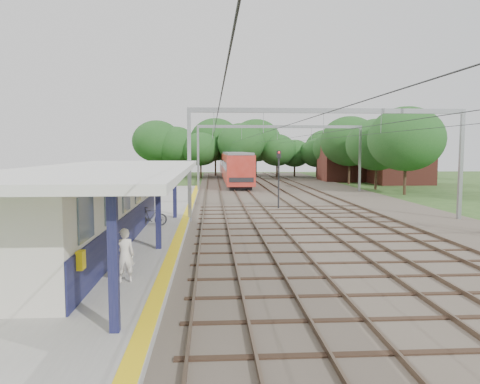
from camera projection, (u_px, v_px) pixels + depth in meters
name	position (u px, v px, depth m)	size (l,w,h in m)	color
ground	(335.00, 299.00, 14.02)	(160.00, 160.00, 0.00)	#2D4C1E
ballast_bed	(293.00, 197.00, 44.09)	(18.00, 90.00, 0.10)	#473D33
platform	(146.00, 223.00, 27.46)	(5.00, 52.00, 0.35)	gray
yellow_stripe	(185.00, 220.00, 27.58)	(0.45, 52.00, 0.01)	yellow
station_building	(91.00, 206.00, 20.24)	(3.41, 18.00, 3.40)	beige
canopy	(112.00, 170.00, 19.17)	(6.40, 20.00, 3.44)	#12143B
rail_tracks	(266.00, 196.00, 43.92)	(11.80, 88.00, 0.15)	brown
catenary_system	(296.00, 137.00, 38.86)	(17.22, 88.00, 7.00)	gray
tree_band	(261.00, 147.00, 70.59)	(31.72, 30.88, 8.82)	#382619
house_near	(401.00, 161.00, 60.78)	(7.00, 6.12, 7.89)	brown
house_far	(350.00, 158.00, 66.41)	(8.00, 6.12, 8.66)	brown
person	(124.00, 255.00, 14.55)	(0.62, 0.41, 1.71)	silver
bicycle	(151.00, 217.00, 25.21)	(0.49, 1.75, 1.05)	black
train	(233.00, 165.00, 68.09)	(3.08, 38.40, 4.04)	black
signal_post	(279.00, 172.00, 34.81)	(0.35, 0.31, 4.40)	black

